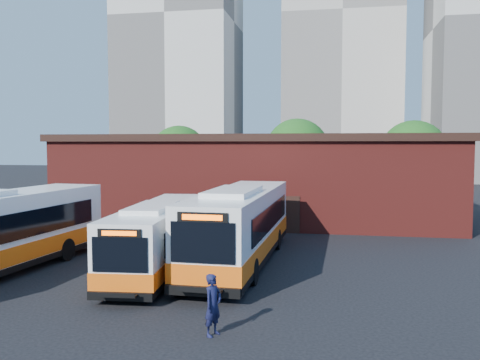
# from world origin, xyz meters

# --- Properties ---
(ground) EXTENTS (220.00, 220.00, 0.00)m
(ground) POSITION_xyz_m (0.00, 0.00, 0.00)
(ground) COLOR black
(bus_midwest) EXTENTS (3.28, 11.58, 3.12)m
(bus_midwest) POSITION_xyz_m (-2.03, 3.42, 1.42)
(bus_midwest) COLOR white
(bus_midwest) RESTS_ON ground
(bus_mideast) EXTENTS (3.19, 13.73, 3.72)m
(bus_mideast) POSITION_xyz_m (1.34, 5.34, 1.69)
(bus_mideast) COLOR white
(bus_mideast) RESTS_ON ground
(transit_worker) EXTENTS (0.67, 0.80, 1.86)m
(transit_worker) POSITION_xyz_m (2.20, -3.97, 0.93)
(transit_worker) COLOR #131536
(transit_worker) RESTS_ON ground
(depot_building) EXTENTS (28.60, 12.60, 6.40)m
(depot_building) POSITION_xyz_m (0.00, 20.00, 3.26)
(depot_building) COLOR maroon
(depot_building) RESTS_ON ground
(tree_west) EXTENTS (6.00, 6.00, 7.65)m
(tree_west) POSITION_xyz_m (-10.00, 32.00, 4.64)
(tree_west) COLOR #382314
(tree_west) RESTS_ON ground
(tree_mid) EXTENTS (6.56, 6.56, 8.36)m
(tree_mid) POSITION_xyz_m (2.00, 34.00, 5.08)
(tree_mid) COLOR #382314
(tree_mid) RESTS_ON ground
(tree_east) EXTENTS (6.24, 6.24, 7.96)m
(tree_east) POSITION_xyz_m (13.00, 31.00, 4.83)
(tree_east) COLOR #382314
(tree_east) RESTS_ON ground
(tower_left) EXTENTS (20.00, 18.00, 56.20)m
(tower_left) POSITION_xyz_m (-22.00, 72.00, 27.84)
(tower_left) COLOR beige
(tower_left) RESTS_ON ground
(tower_center) EXTENTS (22.00, 20.00, 61.20)m
(tower_center) POSITION_xyz_m (7.00, 86.00, 30.34)
(tower_center) COLOR #B8B2A8
(tower_center) RESTS_ON ground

